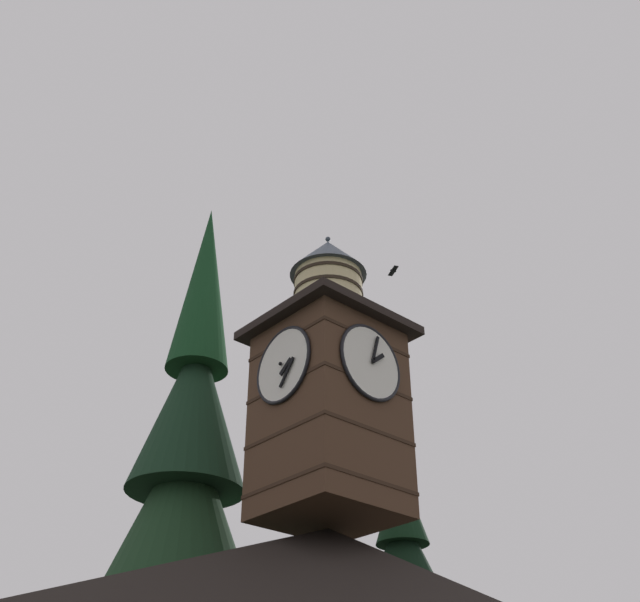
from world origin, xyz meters
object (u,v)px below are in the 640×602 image
object	(u,v)px
clock_tower	(329,386)
moon	(135,571)
pine_tree_behind	(178,563)
flying_bird_high	(393,271)

from	to	relation	value
clock_tower	moon	world-z (taller)	moon
pine_tree_behind	moon	bearing A→B (deg)	-117.33
pine_tree_behind	moon	distance (m)	43.86
moon	pine_tree_behind	bearing A→B (deg)	62.67
moon	flying_bird_high	world-z (taller)	flying_bird_high
pine_tree_behind	moon	xyz separation A→B (m)	(-19.63, -38.00, 9.71)
clock_tower	moon	xyz separation A→B (m)	(-18.26, -42.68, 5.60)
clock_tower	pine_tree_behind	distance (m)	6.38
flying_bird_high	clock_tower	bearing A→B (deg)	23.86
pine_tree_behind	moon	world-z (taller)	pine_tree_behind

